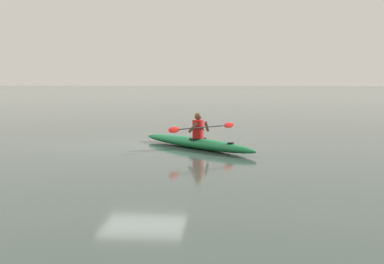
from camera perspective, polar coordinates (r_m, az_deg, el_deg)
The scene contains 3 objects.
ground_plane at distance 16.11m, azimuth -5.25°, elevation -1.42°, with size 160.00×160.00×0.00m, color #384742.
kayak at distance 15.39m, azimuth 0.49°, elevation -1.18°, with size 3.72×3.75×0.30m.
kayaker at distance 15.27m, azimuth 0.72°, elevation 0.51°, with size 1.78×1.76×0.73m.
Camera 1 is at (-2.73, 15.73, 2.14)m, focal length 49.91 mm.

